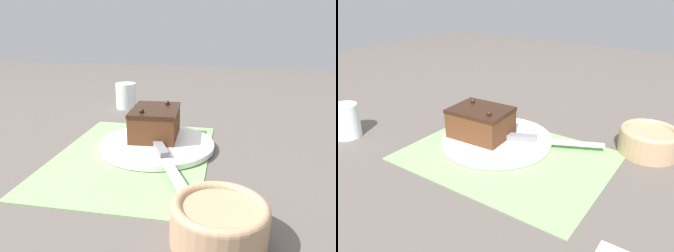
% 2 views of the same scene
% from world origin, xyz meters
% --- Properties ---
extents(ground_plane, '(3.00, 3.00, 0.00)m').
position_xyz_m(ground_plane, '(0.00, 0.00, 0.00)').
color(ground_plane, '#544C47').
extents(placemat_woven, '(0.46, 0.34, 0.00)m').
position_xyz_m(placemat_woven, '(0.00, 0.00, 0.00)').
color(placemat_woven, '#7AB266').
rests_on(placemat_woven, ground_plane).
extents(cake_plate, '(0.27, 0.27, 0.01)m').
position_xyz_m(cake_plate, '(-0.06, 0.04, 0.01)').
color(cake_plate, white).
rests_on(cake_plate, placemat_woven).
extents(chocolate_cake, '(0.15, 0.12, 0.08)m').
position_xyz_m(chocolate_cake, '(-0.10, 0.03, 0.05)').
color(chocolate_cake, '#512D19').
rests_on(chocolate_cake, cake_plate).
extents(serving_knife, '(0.22, 0.12, 0.01)m').
position_xyz_m(serving_knife, '(0.04, 0.08, 0.02)').
color(serving_knife, slate).
rests_on(serving_knife, cake_plate).
extents(drinking_glass, '(0.07, 0.07, 0.09)m').
position_xyz_m(drinking_glass, '(-0.41, -0.14, 0.04)').
color(drinking_glass, white).
rests_on(drinking_glass, ground_plane).
extents(small_bowl, '(0.14, 0.14, 0.06)m').
position_xyz_m(small_bowl, '(0.26, 0.20, 0.03)').
color(small_bowl, tan).
rests_on(small_bowl, ground_plane).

